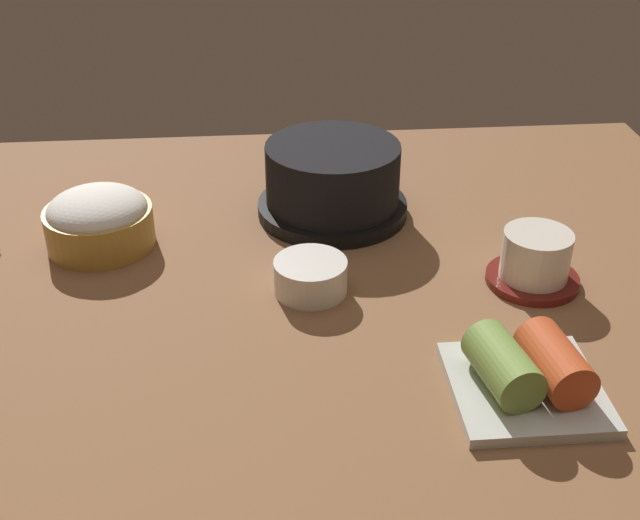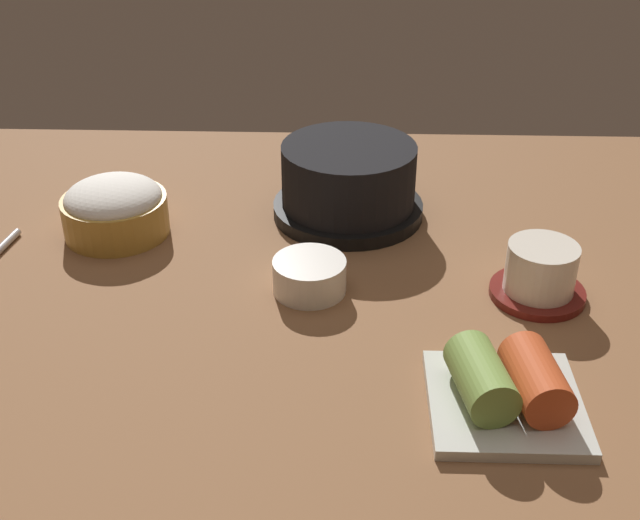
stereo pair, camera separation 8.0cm
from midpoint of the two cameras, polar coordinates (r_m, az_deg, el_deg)
The scene contains 6 objects.
dining_table at distance 83.48cm, azimuth 1.40°, elevation -1.71°, with size 100.00×76.00×2.00cm, color brown.
stone_pot at distance 92.68cm, azimuth 4.48°, elevation 5.47°, with size 17.20×17.20×8.51cm.
rice_bowl at distance 90.99cm, azimuth -11.75°, elevation 3.52°, with size 11.48×11.48×6.30cm.
tea_cup_with_saucer at distance 82.14cm, azimuth 17.85°, elevation -0.94°, with size 9.25×9.25×5.63cm.
banchan_cup_center at distance 79.56cm, azimuth 2.12°, elevation -1.13°, with size 7.22×7.22×3.38cm.
kimchi_plate at distance 67.93cm, azimuth 16.28°, elevation -8.71°, with size 12.22×12.22×5.09cm.
Camera 2 is at (4.26, -70.35, 46.11)cm, focal length 45.81 mm.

